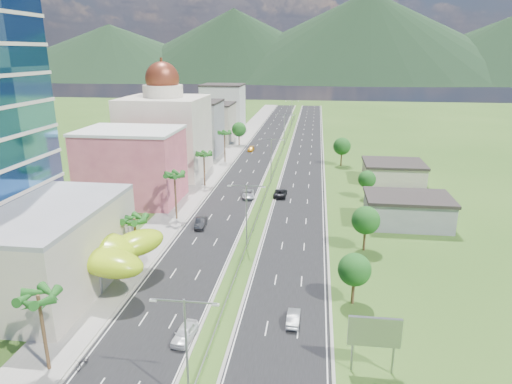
% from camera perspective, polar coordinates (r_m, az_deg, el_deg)
% --- Properties ---
extents(ground, '(500.00, 500.00, 0.00)m').
position_cam_1_polar(ground, '(66.56, -2.48, -10.62)').
color(ground, '#2D5119').
rests_on(ground, ground).
extents(road_left, '(11.00, 260.00, 0.04)m').
position_cam_1_polar(road_left, '(152.24, 0.55, 5.41)').
color(road_left, black).
rests_on(road_left, ground).
extents(road_right, '(11.00, 260.00, 0.04)m').
position_cam_1_polar(road_right, '(151.20, 6.23, 5.23)').
color(road_right, black).
rests_on(road_right, ground).
extents(sidewalk_left, '(7.00, 260.00, 0.12)m').
position_cam_1_polar(sidewalk_left, '(153.64, -2.98, 5.51)').
color(sidewalk_left, gray).
rests_on(sidewalk_left, ground).
extents(median_guardrail, '(0.10, 216.06, 0.76)m').
position_cam_1_polar(median_guardrail, '(133.87, 2.81, 4.01)').
color(median_guardrail, gray).
rests_on(median_guardrail, ground).
extents(streetlight_median_a, '(6.04, 0.25, 11.00)m').
position_cam_1_polar(streetlight_median_a, '(42.24, -8.72, -18.10)').
color(streetlight_median_a, gray).
rests_on(streetlight_median_a, ground).
extents(streetlight_median_b, '(6.04, 0.25, 11.00)m').
position_cam_1_polar(streetlight_median_b, '(72.92, -1.20, -2.27)').
color(streetlight_median_b, gray).
rests_on(streetlight_median_b, ground).
extents(streetlight_median_c, '(6.04, 0.25, 11.00)m').
position_cam_1_polar(streetlight_median_c, '(111.15, 1.90, 4.54)').
color(streetlight_median_c, gray).
rests_on(streetlight_median_c, ground).
extents(streetlight_median_d, '(6.04, 0.25, 11.00)m').
position_cam_1_polar(streetlight_median_d, '(155.23, 3.56, 8.13)').
color(streetlight_median_d, gray).
rests_on(streetlight_median_d, ground).
extents(streetlight_median_e, '(6.04, 0.25, 11.00)m').
position_cam_1_polar(streetlight_median_e, '(199.72, 4.49, 10.12)').
color(streetlight_median_e, gray).
rests_on(streetlight_median_e, ground).
extents(lime_canopy, '(18.00, 15.00, 7.40)m').
position_cam_1_polar(lime_canopy, '(67.20, -20.32, -6.75)').
color(lime_canopy, '#9DC313').
rests_on(lime_canopy, ground).
extents(pink_shophouse, '(20.00, 15.00, 15.00)m').
position_cam_1_polar(pink_shophouse, '(100.63, -15.25, 3.04)').
color(pink_shophouse, '#BE4E61').
rests_on(pink_shophouse, ground).
extents(domed_building, '(20.00, 20.00, 28.70)m').
position_cam_1_polar(domed_building, '(120.94, -11.27, 7.48)').
color(domed_building, beige).
rests_on(domed_building, ground).
extents(midrise_grey, '(16.00, 15.00, 16.00)m').
position_cam_1_polar(midrise_grey, '(144.80, -7.68, 7.86)').
color(midrise_grey, gray).
rests_on(midrise_grey, ground).
extents(midrise_beige, '(16.00, 15.00, 13.00)m').
position_cam_1_polar(midrise_beige, '(166.11, -5.70, 8.59)').
color(midrise_beige, '#B5A995').
rests_on(midrise_beige, ground).
extents(midrise_white, '(16.00, 15.00, 18.00)m').
position_cam_1_polar(midrise_white, '(188.06, -4.13, 10.39)').
color(midrise_white, silver).
rests_on(midrise_white, ground).
extents(billboard, '(5.20, 0.35, 6.20)m').
position_cam_1_polar(billboard, '(48.43, 14.58, -16.74)').
color(billboard, gray).
rests_on(billboard, ground).
extents(shed_near, '(15.00, 10.00, 5.00)m').
position_cam_1_polar(shed_near, '(89.46, 18.38, -2.33)').
color(shed_near, gray).
rests_on(shed_near, ground).
extents(shed_far, '(14.00, 12.00, 4.40)m').
position_cam_1_polar(shed_far, '(118.20, 16.77, 2.31)').
color(shed_far, '#B5A995').
rests_on(shed_far, ground).
extents(palm_tree_a, '(3.60, 3.60, 9.10)m').
position_cam_1_polar(palm_tree_a, '(49.96, -25.54, -12.06)').
color(palm_tree_a, '#47301C').
rests_on(palm_tree_a, ground).
extents(palm_tree_b, '(3.60, 3.60, 8.10)m').
position_cam_1_polar(palm_tree_b, '(69.59, -14.97, -3.57)').
color(palm_tree_b, '#47301C').
rests_on(palm_tree_b, ground).
extents(palm_tree_c, '(3.60, 3.60, 9.60)m').
position_cam_1_polar(palm_tree_c, '(87.04, -10.15, 1.90)').
color(palm_tree_c, '#47301C').
rests_on(palm_tree_c, ground).
extents(palm_tree_d, '(3.60, 3.60, 8.60)m').
position_cam_1_polar(palm_tree_d, '(108.75, -6.54, 4.58)').
color(palm_tree_d, '#47301C').
rests_on(palm_tree_d, ground).
extents(palm_tree_e, '(3.60, 3.60, 9.40)m').
position_cam_1_polar(palm_tree_e, '(132.53, -3.96, 7.25)').
color(palm_tree_e, '#47301C').
rests_on(palm_tree_e, ground).
extents(leafy_tree_lfar, '(4.90, 4.90, 8.05)m').
position_cam_1_polar(leafy_tree_lfar, '(157.22, -2.14, 7.83)').
color(leafy_tree_lfar, '#47301C').
rests_on(leafy_tree_lfar, ground).
extents(leafy_tree_ra, '(4.20, 4.20, 6.90)m').
position_cam_1_polar(leafy_tree_ra, '(59.36, 12.21, -9.48)').
color(leafy_tree_ra, '#47301C').
rests_on(leafy_tree_ra, ground).
extents(leafy_tree_rb, '(4.55, 4.55, 7.47)m').
position_cam_1_polar(leafy_tree_rb, '(75.06, 13.56, -3.47)').
color(leafy_tree_rb, '#47301C').
rests_on(leafy_tree_rb, ground).
extents(leafy_tree_rc, '(3.85, 3.85, 6.33)m').
position_cam_1_polar(leafy_tree_rc, '(102.17, 13.70, 1.55)').
color(leafy_tree_rc, '#47301C').
rests_on(leafy_tree_rc, ground).
extents(leafy_tree_rd, '(4.90, 4.90, 8.05)m').
position_cam_1_polar(leafy_tree_rd, '(130.68, 10.69, 5.64)').
color(leafy_tree_rd, '#47301C').
rests_on(leafy_tree_rd, ground).
extents(mountain_ridge, '(860.00, 140.00, 90.00)m').
position_cam_1_polar(mountain_ridge, '(511.32, 13.39, 13.22)').
color(mountain_ridge, black).
rests_on(mountain_ridge, ground).
extents(car_white_near_left, '(2.40, 4.91, 1.61)m').
position_cam_1_polar(car_white_near_left, '(54.01, -8.90, -17.01)').
color(car_white_near_left, white).
rests_on(car_white_near_left, road_left).
extents(car_dark_left, '(2.18, 5.15, 1.65)m').
position_cam_1_polar(car_dark_left, '(84.65, -6.92, -3.83)').
color(car_dark_left, black).
rests_on(car_dark_left, road_left).
extents(car_silver_mid_left, '(3.49, 6.02, 1.58)m').
position_cam_1_polar(car_silver_mid_left, '(100.85, -1.01, -0.26)').
color(car_silver_mid_left, '#A2A4A9').
rests_on(car_silver_mid_left, road_left).
extents(car_yellow_far_left, '(1.88, 4.52, 1.31)m').
position_cam_1_polar(car_yellow_far_left, '(148.77, -0.63, 5.40)').
color(car_yellow_far_left, orange).
rests_on(car_yellow_far_left, road_left).
extents(car_silver_right, '(1.55, 4.28, 1.40)m').
position_cam_1_polar(car_silver_right, '(56.35, 4.70, -15.38)').
color(car_silver_right, '#AEB1B7').
rests_on(car_silver_right, road_right).
extents(car_dark_far_right, '(2.84, 5.93, 1.63)m').
position_cam_1_polar(car_dark_far_right, '(101.74, 3.05, -0.11)').
color(car_dark_far_right, black).
rests_on(car_dark_far_right, road_right).
extents(motorcycle, '(0.82, 2.16, 1.35)m').
position_cam_1_polar(motorcycle, '(52.82, -20.87, -19.11)').
color(motorcycle, black).
rests_on(motorcycle, road_left).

